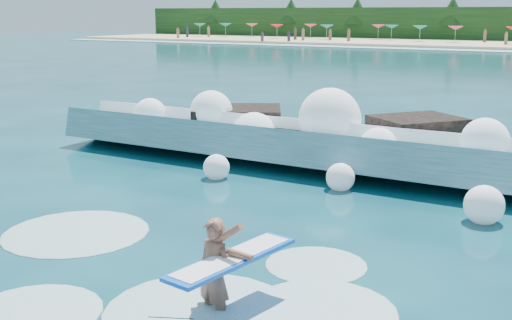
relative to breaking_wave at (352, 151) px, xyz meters
The scene contains 6 objects.
ground 6.94m from the breaking_wave, 104.57° to the right, with size 200.00×200.00×0.00m, color #072F3E.
breaking_wave is the anchor object (origin of this frame).
rock_cluster 2.17m from the breaking_wave, 146.54° to the left, with size 8.82×3.50×1.60m.
surfer_with_board 8.98m from the breaking_wave, 79.77° to the right, with size 1.04×2.87×1.66m.
wave_spray 0.52m from the breaking_wave, ahead, with size 15.33×4.46×2.22m.
surf_foam 8.36m from the breaking_wave, 88.47° to the right, with size 9.41×5.61×0.14m.
Camera 1 is at (8.12, -9.19, 4.19)m, focal length 45.00 mm.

